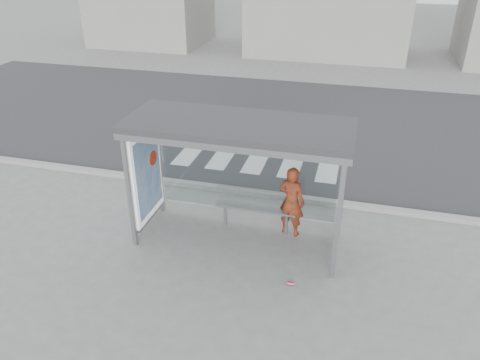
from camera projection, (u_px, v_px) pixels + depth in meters
The scene contains 9 objects.
ground at pixel (238, 240), 9.79m from camera, with size 80.00×80.00×0.00m, color slate.
road at pixel (292, 123), 15.77m from camera, with size 30.00×10.00×0.01m, color #2D2D30.
curb at pixel (259, 193), 11.43m from camera, with size 30.00×0.18×0.12m, color gray.
crosswalk at pixel (262, 151), 13.75m from camera, with size 4.55×3.00×0.00m.
bus_shelter at pixel (220, 150), 9.00m from camera, with size 4.25×1.65×2.62m.
building_center at pixel (330, 3), 23.99m from camera, with size 8.00×5.00×5.00m, color gray.
person at pixel (291, 201), 9.66m from camera, with size 0.57×0.37×1.56m, color #CE6713.
bench at pixel (256, 208), 9.91m from camera, with size 1.73×0.32×0.89m.
soda_can at pixel (291, 284), 8.52m from camera, with size 0.07×0.07×0.12m, color #CE3C68.
Camera 1 is at (2.12, -7.78, 5.70)m, focal length 35.00 mm.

